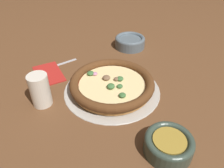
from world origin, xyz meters
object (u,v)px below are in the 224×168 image
(fork, at_px, (52,67))
(pizza_tray, at_px, (112,89))
(bowl_near, at_px, (169,144))
(bowl_far, at_px, (130,42))
(pizza, at_px, (112,84))
(drinking_cup, at_px, (40,90))
(napkin, at_px, (49,73))

(fork, bearing_deg, pizza_tray, 113.70)
(bowl_near, xyz_separation_m, bowl_far, (0.42, -0.40, -0.00))
(pizza, xyz_separation_m, bowl_near, (-0.27, 0.10, 0.00))
(drinking_cup, xyz_separation_m, napkin, (0.12, -0.11, -0.05))
(bowl_near, xyz_separation_m, fork, (0.55, -0.06, -0.03))
(napkin, bearing_deg, drinking_cup, 137.47)
(bowl_far, bearing_deg, drinking_cup, 92.46)
(pizza, height_order, bowl_near, bowl_near)
(pizza_tray, height_order, napkin, same)
(bowl_near, xyz_separation_m, napkin, (0.52, -0.02, -0.02))
(napkin, bearing_deg, fork, -50.25)
(bowl_far, relative_size, fork, 0.70)
(pizza, bearing_deg, napkin, 18.21)
(bowl_near, height_order, fork, bowl_near)
(pizza_tray, distance_m, pizza, 0.02)
(drinking_cup, relative_size, napkin, 0.62)
(bowl_far, xyz_separation_m, fork, (0.13, 0.35, -0.03))
(bowl_far, bearing_deg, pizza, 115.99)
(pizza_tray, relative_size, pizza, 1.15)
(napkin, bearing_deg, pizza, -161.79)
(pizza, height_order, fork, pizza)
(bowl_far, distance_m, fork, 0.37)
(bowl_near, height_order, napkin, bowl_near)
(pizza_tray, distance_m, fork, 0.29)
(bowl_near, bearing_deg, fork, -5.75)
(drinking_cup, relative_size, fork, 0.56)
(pizza, bearing_deg, drinking_cup, 57.43)
(pizza_tray, height_order, bowl_far, bowl_far)
(fork, bearing_deg, pizza, 113.70)
(drinking_cup, bearing_deg, bowl_far, -87.54)
(bowl_near, relative_size, fork, 0.64)
(bowl_far, height_order, napkin, bowl_far)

